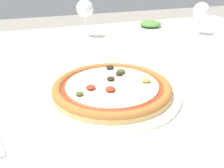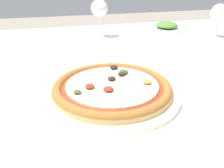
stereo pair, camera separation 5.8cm
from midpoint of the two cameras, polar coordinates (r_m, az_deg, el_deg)
dining_table at (r=0.86m, az=11.61°, el=0.62°), size 1.50×1.12×0.74m
pizza_plate at (r=0.59m, az=2.84°, el=-1.21°), size 0.32×0.32×0.04m
wine_glass_far_left at (r=1.07m, az=-1.30°, el=16.53°), size 0.07×0.07×0.16m
wine_glass_far_right at (r=1.17m, az=24.71°, el=14.30°), size 0.07×0.07×0.14m
side_plate at (r=1.25m, az=13.73°, el=12.52°), size 0.18×0.18×0.04m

